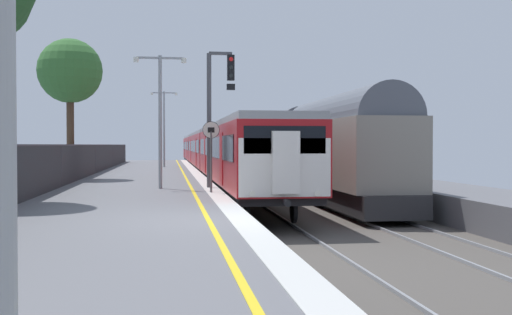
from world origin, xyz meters
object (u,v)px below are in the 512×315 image
Objects in this scene: commuter_train_at_platform at (211,150)px; background_tree_centre at (69,73)px; freight_train_adjacent_track at (305,146)px; signal_gantry at (216,103)px; speed_limit_sign at (211,147)px; platform_lamp_mid at (160,109)px; platform_lamp_far at (164,123)px.

background_tree_centre reaches higher than commuter_train_at_platform.
signal_gantry is (-5.49, -8.87, 1.70)m from freight_train_adjacent_track.
background_tree_centre reaches higher than freight_train_adjacent_track.
speed_limit_sign is at bearing -93.86° from commuter_train_at_platform.
signal_gantry is 1.04× the size of platform_lamp_mid.
platform_lamp_far is 0.82× the size of background_tree_centre.
platform_lamp_far is (-3.63, -1.70, 2.07)m from commuter_train_at_platform.
commuter_train_at_platform is 9.22× the size of background_tree_centre.
signal_gantry is at bearing -93.43° from commuter_train_at_platform.
freight_train_adjacent_track is at bearing 6.93° from background_tree_centre.
platform_lamp_far is (-1.78, 25.66, 1.74)m from speed_limit_sign.
platform_lamp_mid is 9.11m from background_tree_centre.
platform_lamp_far reaches higher than platform_lamp_mid.
background_tree_centre is at bearing -115.12° from commuter_train_at_platform.
commuter_train_at_platform is at bearing 64.88° from background_tree_centre.
platform_lamp_far is at bearing 93.97° from speed_limit_sign.
commuter_train_at_platform is 24.88m from signal_gantry.
speed_limit_sign is at bearing -97.91° from signal_gantry.
background_tree_centre reaches higher than speed_limit_sign.
background_tree_centre is (-8.14, -17.36, 3.93)m from commuter_train_at_platform.
platform_lamp_mid is at bearing -90.00° from platform_lamp_far.
signal_gantry is 10.13m from background_tree_centre.
background_tree_centre is (-4.52, 7.62, 2.16)m from platform_lamp_mid.
platform_lamp_far is at bearing 73.92° from background_tree_centre.
freight_train_adjacent_track is at bearing 58.24° from signal_gantry.
freight_train_adjacent_track is 4.09× the size of background_tree_centre.
platform_lamp_mid reaches higher than commuter_train_at_platform.
freight_train_adjacent_track is 10.56m from signal_gantry.
freight_train_adjacent_track is 11.33× the size of speed_limit_sign.
speed_limit_sign is at bearing -57.78° from background_tree_centre.
freight_train_adjacent_track reaches higher than commuter_train_at_platform.
platform_lamp_far is at bearing 90.00° from platform_lamp_mid.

